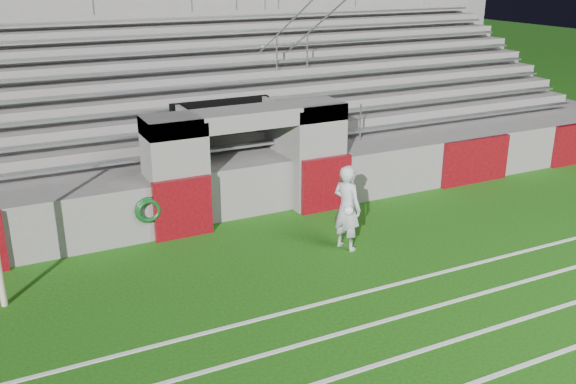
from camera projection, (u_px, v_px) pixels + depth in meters
ground at (320, 274)px, 12.51m from camera, size 90.00×90.00×0.00m
stadium_structure at (188, 117)px, 18.72m from camera, size 26.00×8.48×5.42m
goalkeeper_with_ball at (347, 208)px, 13.36m from camera, size 0.64×0.80×1.84m
hose_coil at (149, 210)px, 13.65m from camera, size 0.59×0.16×0.59m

